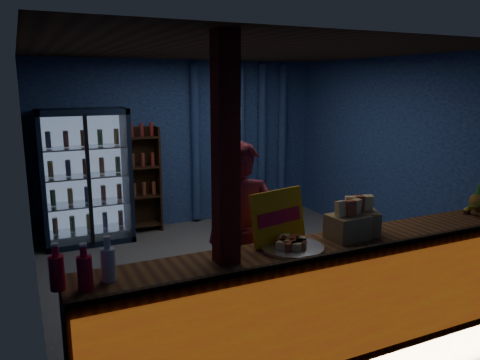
{
  "coord_description": "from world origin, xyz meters",
  "views": [
    {
      "loc": [
        -2.36,
        -4.88,
        2.24
      ],
      "look_at": [
        -0.13,
        -0.2,
        1.17
      ],
      "focal_mm": 35.0,
      "sensor_mm": 36.0,
      "label": 1
    }
  ],
  "objects": [
    {
      "name": "room_walls",
      "position": [
        0.0,
        0.0,
        1.57
      ],
      "size": [
        4.6,
        4.6,
        4.6
      ],
      "color": "navy",
      "rests_on": "ground"
    },
    {
      "name": "beverage_cooler",
      "position": [
        -1.55,
        1.92,
        0.93
      ],
      "size": [
        1.2,
        0.62,
        1.9
      ],
      "color": "black",
      "rests_on": "ground"
    },
    {
      "name": "yellow_sign",
      "position": [
        -0.49,
        -1.68,
        1.17
      ],
      "size": [
        0.56,
        0.23,
        0.44
      ],
      "color": "#E8A20C",
      "rests_on": "counter"
    },
    {
      "name": "soda_bottles",
      "position": [
        -2.05,
        -1.9,
        1.08
      ],
      "size": [
        0.41,
        0.18,
        0.31
      ],
      "color": "red",
      "rests_on": "counter"
    },
    {
      "name": "counter",
      "position": [
        0.0,
        -1.91,
        0.48
      ],
      "size": [
        4.4,
        0.57,
        0.99
      ],
      "color": "brown",
      "rests_on": "ground"
    },
    {
      "name": "green_chair",
      "position": [
        0.75,
        1.31,
        0.28
      ],
      "size": [
        0.86,
        0.86,
        0.56
      ],
      "primitive_type": "imported",
      "rotation": [
        0.0,
        0.0,
        3.87
      ],
      "color": "#55A753",
      "rests_on": "ground"
    },
    {
      "name": "ground",
      "position": [
        0.0,
        0.0,
        0.0
      ],
      "size": [
        4.6,
        4.6,
        0.0
      ],
      "primitive_type": "plane",
      "color": "#515154",
      "rests_on": "ground"
    },
    {
      "name": "curtain_folds",
      "position": [
        1.0,
        2.14,
        1.3
      ],
      "size": [
        1.74,
        0.14,
        2.5
      ],
      "color": "navy",
      "rests_on": "room_walls"
    },
    {
      "name": "side_table",
      "position": [
        1.06,
        1.37,
        0.27
      ],
      "size": [
        0.67,
        0.55,
        0.64
      ],
      "color": "#311F0F",
      "rests_on": "ground"
    },
    {
      "name": "snack_box_centre",
      "position": [
        0.24,
        -1.8,
        1.07
      ],
      "size": [
        0.4,
        0.37,
        0.34
      ],
      "color": "#9D724C",
      "rests_on": "counter"
    },
    {
      "name": "shopkeeper",
      "position": [
        -0.61,
        -1.27,
        0.88
      ],
      "size": [
        0.73,
        0.57,
        1.75
      ],
      "primitive_type": "imported",
      "rotation": [
        0.0,
        0.0,
        -0.27
      ],
      "color": "maroon",
      "rests_on": "ground"
    },
    {
      "name": "snack_box_left",
      "position": [
        0.09,
        -1.86,
        1.07
      ],
      "size": [
        0.33,
        0.27,
        0.33
      ],
      "color": "#9D724C",
      "rests_on": "counter"
    },
    {
      "name": "pastry_tray",
      "position": [
        -0.47,
        -1.88,
        0.98
      ],
      "size": [
        0.51,
        0.51,
        0.08
      ],
      "color": "silver",
      "rests_on": "counter"
    },
    {
      "name": "bottle_shelf",
      "position": [
        -0.7,
        2.06,
        0.79
      ],
      "size": [
        0.5,
        0.28,
        1.6
      ],
      "color": "#311F0F",
      "rests_on": "ground"
    },
    {
      "name": "pineapple",
      "position": [
        1.84,
        -1.74,
        1.08
      ],
      "size": [
        0.19,
        0.19,
        0.32
      ],
      "color": "brown",
      "rests_on": "counter"
    },
    {
      "name": "support_post",
      "position": [
        -1.05,
        -1.9,
        1.3
      ],
      "size": [
        0.16,
        0.16,
        2.6
      ],
      "primitive_type": "cube",
      "color": "maroon",
      "rests_on": "ground"
    },
    {
      "name": "framed_picture",
      "position": [
        0.85,
        2.1,
        1.75
      ],
      "size": [
        0.36,
        0.04,
        0.28
      ],
      "color": "gold",
      "rests_on": "room_walls"
    }
  ]
}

